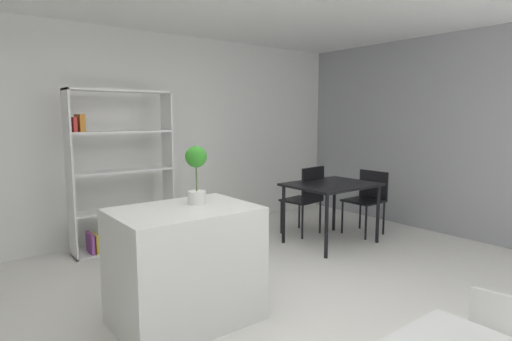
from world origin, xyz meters
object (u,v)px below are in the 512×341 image
Objects in this scene: potted_plant_on_island at (196,169)px; dining_chair_window_side at (368,196)px; kitchen_island at (185,265)px; child_chair_right at (491,341)px; dining_table at (331,190)px; open_bookshelf at (118,176)px; dining_chair_far at (307,194)px.

potted_plant_on_island is 3.19m from dining_chair_window_side.
kitchen_island is 2.12m from child_chair_right.
child_chair_right is (0.79, -1.97, -0.86)m from potted_plant_on_island.
dining_table is 0.77m from dining_chair_window_side.
kitchen_island is 3.29m from dining_chair_window_side.
open_bookshelf is (0.06, 2.03, -0.30)m from potted_plant_on_island.
kitchen_island is at bearing -96.15° from open_bookshelf.
dining_chair_window_side is (2.26, 2.58, 0.19)m from child_chair_right.
potted_plant_on_island is at bearing -91.78° from open_bookshelf.
open_bookshelf is 3.18× the size of child_chair_right.
dining_chair_far is (-0.74, 0.45, 0.04)m from dining_chair_window_side.
potted_plant_on_island is (0.16, 0.08, 0.75)m from kitchen_island.
open_bookshelf reaches higher than dining_table.
kitchen_island reaches higher than child_chair_right.
dining_chair_far is at bearing 24.81° from kitchen_island.
open_bookshelf reaches higher than dining_chair_window_side.
dining_chair_window_side is (3.22, 0.70, 0.07)m from kitchen_island.
kitchen_island is 1.13× the size of dining_chair_far.
dining_chair_window_side reaches higher than child_chair_right.
potted_plant_on_island is 2.43m from dining_table.
potted_plant_on_island is 0.24× the size of open_bookshelf.
kitchen_island is 0.56× the size of open_bookshelf.
dining_chair_far is at bearing 143.87° from child_chair_right.
dining_chair_far is (2.25, -0.96, -0.34)m from open_bookshelf.
potted_plant_on_island reaches higher than dining_chair_window_side.
open_bookshelf is 2.04× the size of dining_chair_far.
dining_chair_far is at bearing 24.67° from potted_plant_on_island.
dining_chair_far is at bearing 88.44° from dining_table.
child_chair_right is 3.01m from dining_table.
open_bookshelf is 1.79× the size of dining_table.
open_bookshelf is at bearing -116.11° from dining_chair_window_side.
child_chair_right is at bearing -42.00° from dining_chair_window_side.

